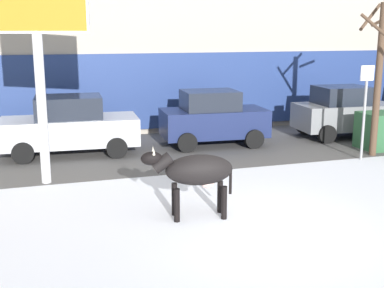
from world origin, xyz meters
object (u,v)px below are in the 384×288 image
car_grey_hatchback (344,112)px  pedestrian_near_billboard (67,113)px  bare_tree_right_lot (379,73)px  street_sign (365,105)px  cow_black (196,171)px  car_silver_sedan (70,126)px  car_navy_hatchback (213,118)px  billboard (35,9)px  pedestrian_far_left (234,105)px

car_grey_hatchback → pedestrian_near_billboard: 10.07m
bare_tree_right_lot → street_sign: bearing=-151.9°
cow_black → car_silver_sedan: bearing=107.9°
car_silver_sedan → bare_tree_right_lot: (8.99, -2.97, 1.67)m
car_navy_hatchback → car_grey_hatchback: 5.00m
cow_black → pedestrian_near_billboard: size_ratio=1.12×
cow_black → car_silver_sedan: car_silver_sedan is taller
cow_black → car_silver_sedan: (-2.08, 6.41, -0.09)m
car_silver_sedan → bare_tree_right_lot: 9.61m
pedestrian_near_billboard → bare_tree_right_lot: size_ratio=0.37×
cow_black → street_sign: size_ratio=0.68×
car_navy_hatchback → car_grey_hatchback: size_ratio=1.00×
pedestrian_near_billboard → car_navy_hatchback: bearing=-31.6°
car_grey_hatchback → pedestrian_near_billboard: (-9.61, 3.01, -0.05)m
pedestrian_near_billboard → bare_tree_right_lot: (8.89, -5.72, 1.69)m
street_sign → billboard: bearing=177.7°
pedestrian_near_billboard → pedestrian_far_left: size_ratio=1.00×
cow_black → billboard: 5.61m
car_navy_hatchback → bare_tree_right_lot: (4.27, -2.87, 1.65)m
pedestrian_far_left → billboard: bearing=-142.6°
pedestrian_far_left → bare_tree_right_lot: (2.36, -5.72, 1.69)m
cow_black → bare_tree_right_lot: bare_tree_right_lot is taller
billboard → pedestrian_near_billboard: bearing=80.7°
billboard → pedestrian_far_left: billboard is taller
cow_black → car_navy_hatchback: car_navy_hatchback is taller
car_navy_hatchback → street_sign: 4.90m
car_grey_hatchback → street_sign: (-1.39, -3.06, 0.74)m
cow_black → car_grey_hatchback: bearing=38.8°
billboard → street_sign: 9.53m
billboard → street_sign: (9.15, -0.37, -2.64)m
billboard → car_grey_hatchback: 11.39m
car_silver_sedan → billboard: bearing=-105.6°
car_silver_sedan → car_navy_hatchback: bearing=-1.2°
pedestrian_near_billboard → street_sign: size_ratio=0.61×
car_grey_hatchback → bare_tree_right_lot: (-0.73, -2.70, 1.65)m
car_silver_sedan → pedestrian_far_left: 7.17m
car_silver_sedan → car_navy_hatchback: (4.72, -0.10, 0.02)m
car_grey_hatchback → cow_black: bearing=-141.2°
cow_black → bare_tree_right_lot: size_ratio=0.42×
cow_black → bare_tree_right_lot: (6.91, 3.44, 1.58)m
billboard → car_silver_sedan: 4.58m
car_navy_hatchback → pedestrian_far_left: (1.91, 2.84, -0.05)m
street_sign → car_silver_sedan: bearing=158.2°
pedestrian_near_billboard → car_silver_sedan: bearing=-92.1°
bare_tree_right_lot → car_silver_sedan: bearing=161.7°
bare_tree_right_lot → pedestrian_near_billboard: bearing=147.3°
car_silver_sedan → car_navy_hatchback: 4.72m
cow_black → pedestrian_far_left: pedestrian_far_left is taller
car_grey_hatchback → car_navy_hatchback: bearing=178.1°
car_silver_sedan → pedestrian_far_left: size_ratio=2.49×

